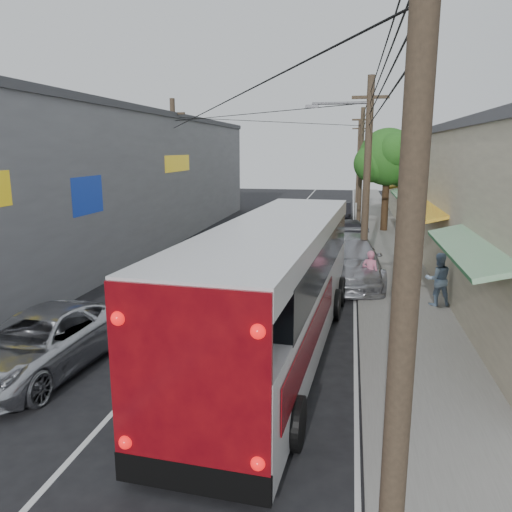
{
  "coord_description": "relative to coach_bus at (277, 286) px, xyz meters",
  "views": [
    {
      "loc": [
        4.61,
        -7.08,
        5.29
      ],
      "look_at": [
        1.57,
        8.95,
        1.78
      ],
      "focal_mm": 35.0,
      "sensor_mm": 36.0,
      "label": 1
    }
  ],
  "objects": [
    {
      "name": "parked_car_far",
      "position": [
        1.12,
        26.04,
        -1.16
      ],
      "size": [
        1.5,
        3.96,
        1.29
      ],
      "primitive_type": "imported",
      "rotation": [
        0.0,
        0.0,
        0.03
      ],
      "color": "black",
      "rests_on": "ground"
    },
    {
      "name": "street_tree",
      "position": [
        4.05,
        20.68,
        2.87
      ],
      "size": [
        4.4,
        4.0,
        6.6
      ],
      "color": "#3F2B19",
      "rests_on": "ground"
    },
    {
      "name": "utility_poles",
      "position": [
        0.3,
        14.99,
        2.32
      ],
      "size": [
        11.8,
        45.28,
        8.0
      ],
      "color": "#473828",
      "rests_on": "ground"
    },
    {
      "name": "parked_suv",
      "position": [
        1.77,
        7.66,
        -0.89
      ],
      "size": [
        2.95,
        6.44,
        1.82
      ],
      "primitive_type": "imported",
      "rotation": [
        0.0,
        0.0,
        0.06
      ],
      "color": "#A3A4AB",
      "rests_on": "ground"
    },
    {
      "name": "coach_bus",
      "position": [
        0.0,
        0.0,
        0.0
      ],
      "size": [
        3.43,
        12.24,
        3.49
      ],
      "rotation": [
        0.0,
        0.0,
        -0.07
      ],
      "color": "silver",
      "rests_on": "ground"
    },
    {
      "name": "parked_car_mid",
      "position": [
        1.77,
        14.66,
        -1.01
      ],
      "size": [
        2.23,
        4.77,
        1.58
      ],
      "primitive_type": "imported",
      "rotation": [
        0.0,
        0.0,
        0.08
      ],
      "color": "#252429",
      "rests_on": "ground"
    },
    {
      "name": "ground",
      "position": [
        -2.83,
        -5.34,
        -1.81
      ],
      "size": [
        120.0,
        120.0,
        0.0
      ],
      "primitive_type": "plane",
      "color": "black",
      "rests_on": "ground"
    },
    {
      "name": "jeepney",
      "position": [
        -5.43,
        -2.3,
        -1.07
      ],
      "size": [
        2.84,
        5.43,
        1.46
      ],
      "primitive_type": "imported",
      "rotation": [
        0.0,
        0.0,
        -0.08
      ],
      "color": "silver",
      "rests_on": "ground"
    },
    {
      "name": "pedestrian_far",
      "position": [
        4.77,
        4.61,
        -0.79
      ],
      "size": [
        0.97,
        0.81,
        1.8
      ],
      "primitive_type": "imported",
      "rotation": [
        0.0,
        0.0,
        3.3
      ],
      "color": "#8DACCD",
      "rests_on": "sidewalk"
    },
    {
      "name": "sidewalk",
      "position": [
        3.67,
        14.66,
        -1.75
      ],
      "size": [
        3.0,
        80.0,
        0.12
      ],
      "primitive_type": "cube",
      "color": "slate",
      "rests_on": "ground"
    },
    {
      "name": "building_right",
      "position": [
        8.16,
        16.66,
        1.35
      ],
      "size": [
        7.09,
        40.0,
        6.25
      ],
      "color": "beige",
      "rests_on": "ground"
    },
    {
      "name": "building_left",
      "position": [
        -11.32,
        12.66,
        1.85
      ],
      "size": [
        7.2,
        36.0,
        7.25
      ],
      "color": "gray",
      "rests_on": "ground"
    },
    {
      "name": "pedestrian_near",
      "position": [
        2.57,
        5.52,
        -0.88
      ],
      "size": [
        0.67,
        0.53,
        1.61
      ],
      "primitive_type": "imported",
      "rotation": [
        0.0,
        0.0,
        2.87
      ],
      "color": "#C36784",
      "rests_on": "sidewalk"
    }
  ]
}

